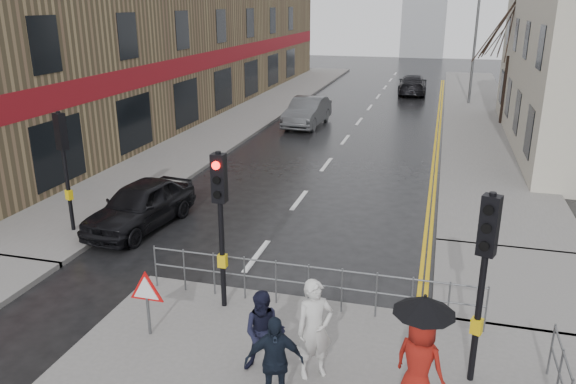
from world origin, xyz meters
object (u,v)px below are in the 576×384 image
Objects in this scene: pedestrian_b at (264,332)px; pedestrian_with_umbrella at (421,349)px; car_parked at (140,205)px; pedestrian_d at (274,362)px; car_mid at (307,112)px; pedestrian_a at (315,329)px.

pedestrian_with_umbrella is at bearing -16.21° from pedestrian_b.
pedestrian_b is 0.38× the size of car_parked.
pedestrian_with_umbrella is at bearing -29.04° from car_parked.
pedestrian_d reaches higher than car_parked.
pedestrian_d is (0.42, -0.81, 0.04)m from pedestrian_b.
pedestrian_with_umbrella reaches higher than car_mid.
pedestrian_with_umbrella is (2.62, -0.31, 0.35)m from pedestrian_b.
pedestrian_a is 0.89× the size of pedestrian_with_umbrella.
pedestrian_d is 22.14m from car_mid.
pedestrian_b is 7.99m from car_parked.
pedestrian_with_umbrella reaches higher than pedestrian_d.
pedestrian_with_umbrella is 0.50× the size of car_parked.
car_mid is (-4.24, 20.84, -0.16)m from pedestrian_b.
car_mid is (-6.86, 21.14, -0.50)m from pedestrian_with_umbrella.
car_parked is at bearing 125.03° from pedestrian_b.
pedestrian_a is at bearing 166.82° from pedestrian_with_umbrella.
pedestrian_b is 0.95× the size of pedestrian_d.
pedestrian_d is at bearing -75.00° from car_mid.
pedestrian_b reaches higher than car_parked.
pedestrian_d is at bearing -167.19° from pedestrian_with_umbrella.
car_mid is at bearing 83.35° from pedestrian_d.
pedestrian_with_umbrella is at bearing -69.16° from car_mid.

